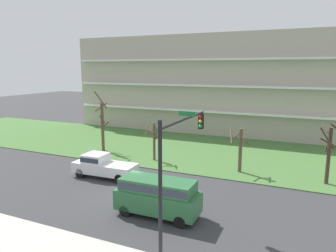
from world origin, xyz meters
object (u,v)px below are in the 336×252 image
van_green_center_left (158,194)px  traffic_signal_mast (177,158)px  pickup_white_near_left (102,165)px  tree_right (329,152)px  tree_center (240,148)px  tree_far_left (102,124)px  tree_left (154,139)px

van_green_center_left → traffic_signal_mast: size_ratio=0.76×
van_green_center_left → pickup_white_near_left: bearing=147.7°
tree_right → traffic_signal_mast: bearing=-119.9°
tree_center → van_green_center_left: size_ratio=0.75×
tree_right → van_green_center_left: size_ratio=0.96×
traffic_signal_mast → tree_center: bearing=87.9°
tree_far_left → traffic_signal_mast: (14.72, -14.19, 1.70)m
tree_right → van_green_center_left: (-9.74, -10.13, -1.24)m
pickup_white_near_left → van_green_center_left: bearing=146.3°
tree_far_left → pickup_white_near_left: 8.85m
tree_far_left → tree_left: bearing=-8.9°
tree_left → tree_right: bearing=-1.3°
van_green_center_left → traffic_signal_mast: (2.39, -2.66, 3.32)m
tree_left → van_green_center_left: bearing=-62.1°
tree_center → tree_right: (6.87, -0.20, 0.46)m
traffic_signal_mast → tree_far_left: bearing=136.0°
tree_center → tree_right: bearing=-1.7°
tree_left → pickup_white_near_left: size_ratio=0.71×
tree_far_left → van_green_center_left: bearing=-43.1°
tree_far_left → traffic_signal_mast: size_ratio=0.97×
tree_far_left → tree_center: bearing=-4.5°
tree_left → pickup_white_near_left: tree_left is taller
tree_left → tree_center: tree_center is taller
tree_right → pickup_white_near_left: tree_right is taller
pickup_white_near_left → traffic_signal_mast: bearing=141.5°
tree_right → van_green_center_left: bearing=-133.9°
tree_far_left → pickup_white_near_left: (4.98, -7.04, -2.00)m
tree_center → pickup_white_near_left: bearing=-150.3°
pickup_white_near_left → van_green_center_left: 8.62m
tree_far_left → tree_right: size_ratio=1.32×
tree_far_left → tree_left: tree_far_left is taller
tree_right → tree_left: bearing=178.7°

